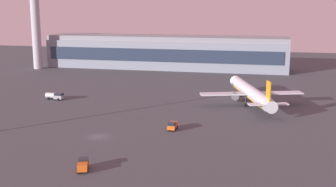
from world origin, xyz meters
name	(u,v)px	position (x,y,z in m)	size (l,w,h in m)	color
ground_plane	(98,137)	(0.00, 0.00, 0.00)	(416.00, 416.00, 0.00)	#424449
terminal_building	(166,52)	(-9.63, 118.53, 8.09)	(121.02, 22.40, 16.40)	gray
control_tower	(35,12)	(-72.27, 101.96, 28.15)	(8.00, 8.00, 49.47)	#A8A8B2
airplane_terminal_side	(251,93)	(35.95, 43.14, 4.18)	(33.04, 42.01, 11.05)	silver
baggage_tractor	(172,126)	(16.94, 9.82, 1.18)	(2.07, 4.17, 2.25)	#D85919
fuel_truck	(55,96)	(-30.14, 36.88, 1.37)	(6.40, 2.67, 2.35)	gray
cargo_loader	(83,165)	(5.50, -21.92, 1.18)	(3.15, 4.54, 2.25)	#D85919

